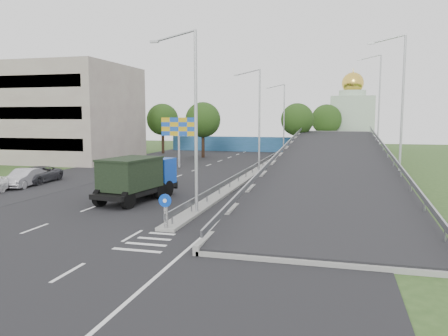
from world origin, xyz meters
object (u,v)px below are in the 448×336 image
(dump_truck, at_px, (138,177))
(parked_car_b, at_px, (24,178))
(sign_bollard, at_px, (166,211))
(billboard, at_px, (179,130))
(lamp_post_near, at_px, (193,112))
(lamp_post_mid, at_px, (258,114))
(church, at_px, (352,119))
(parked_car_c, at_px, (37,175))
(lamp_post_far, at_px, (283,115))

(dump_truck, bearing_deg, parked_car_b, 173.69)
(sign_bollard, relative_size, billboard, 0.30)
(lamp_post_near, relative_size, billboard, 1.83)
(parked_car_b, bearing_deg, lamp_post_mid, 31.36)
(parked_car_b, bearing_deg, lamp_post_near, -29.66)
(dump_truck, distance_m, parked_car_b, 11.81)
(church, bearing_deg, parked_car_c, -120.11)
(church, xyz_separation_m, parked_car_b, (-26.21, -47.79, -4.59))
(lamp_post_near, relative_size, parked_car_b, 2.30)
(billboard, relative_size, parked_car_c, 1.10)
(lamp_post_mid, distance_m, dump_truck, 18.04)
(dump_truck, bearing_deg, billboard, 111.13)
(sign_bollard, distance_m, parked_car_c, 20.46)
(billboard, height_order, parked_car_c, billboard)
(dump_truck, bearing_deg, lamp_post_near, -23.99)
(lamp_post_mid, distance_m, billboard, 9.47)
(lamp_post_far, height_order, billboard, lamp_post_far)
(sign_bollard, distance_m, lamp_post_mid, 24.30)
(lamp_post_mid, relative_size, lamp_post_far, 1.00)
(lamp_post_mid, bearing_deg, billboard, 167.62)
(parked_car_c, bearing_deg, lamp_post_far, 57.93)
(lamp_post_mid, relative_size, dump_truck, 1.45)
(lamp_post_far, height_order, church, church)
(billboard, bearing_deg, sign_bollard, -70.79)
(church, bearing_deg, dump_truck, -106.27)
(sign_bollard, relative_size, parked_car_b, 0.38)
(parked_car_c, bearing_deg, lamp_post_mid, 30.96)
(lamp_post_near, height_order, parked_car_b, lamp_post_near)
(lamp_post_far, height_order, dump_truck, lamp_post_far)
(lamp_post_near, relative_size, church, 0.73)
(lamp_post_near, distance_m, parked_car_c, 19.27)
(billboard, distance_m, dump_truck, 19.46)
(sign_bollard, xyz_separation_m, parked_car_b, (-16.21, 10.03, -0.31))
(sign_bollard, relative_size, church, 0.12)
(billboard, bearing_deg, dump_truck, -77.53)
(dump_truck, relative_size, parked_car_b, 1.58)
(lamp_post_near, bearing_deg, lamp_post_mid, 90.00)
(lamp_post_near, xyz_separation_m, dump_truck, (-4.95, 3.17, -4.19))
(sign_bollard, xyz_separation_m, lamp_post_near, (0.11, 3.83, 4.77))
(parked_car_b, relative_size, parked_car_c, 0.88)
(lamp_post_mid, bearing_deg, parked_car_b, -139.80)
(sign_bollard, height_order, church, church)
(parked_car_c, bearing_deg, billboard, 56.88)
(lamp_post_near, height_order, parked_car_c, lamp_post_near)
(lamp_post_near, bearing_deg, parked_car_c, 153.97)
(lamp_post_far, distance_m, dump_truck, 37.40)
(church, height_order, dump_truck, church)
(lamp_post_mid, distance_m, parked_car_b, 21.96)
(church, xyz_separation_m, dump_truck, (-14.84, -50.83, -3.69))
(church, bearing_deg, lamp_post_mid, -106.22)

